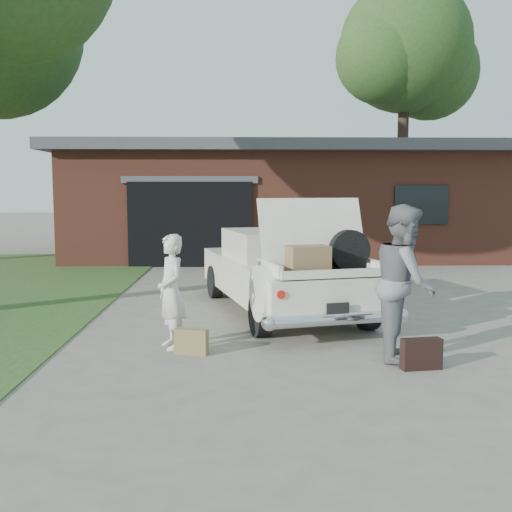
{
  "coord_description": "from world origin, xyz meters",
  "views": [
    {
      "loc": [
        -0.22,
        -7.51,
        2.01
      ],
      "look_at": [
        0.0,
        0.6,
        1.1
      ],
      "focal_mm": 42.0,
      "sensor_mm": 36.0,
      "label": 1
    }
  ],
  "objects": [
    {
      "name": "ground",
      "position": [
        0.0,
        0.0,
        0.0
      ],
      "size": [
        90.0,
        90.0,
        0.0
      ],
      "primitive_type": "plane",
      "color": "gray",
      "rests_on": "ground"
    },
    {
      "name": "house",
      "position": [
        0.98,
        11.47,
        1.67
      ],
      "size": [
        12.8,
        7.8,
        3.3
      ],
      "color": "brown",
      "rests_on": "ground"
    },
    {
      "name": "tree_right",
      "position": [
        6.5,
        17.03,
        7.36
      ],
      "size": [
        6.06,
        5.27,
        10.33
      ],
      "color": "#38281E",
      "rests_on": "ground"
    },
    {
      "name": "sedan",
      "position": [
        0.47,
        2.14,
        0.69
      ],
      "size": [
        2.85,
        4.95,
        1.88
      ],
      "rotation": [
        0.0,
        0.0,
        0.24
      ],
      "color": "white",
      "rests_on": "ground"
    },
    {
      "name": "woman_left",
      "position": [
        -1.09,
        -0.05,
        0.72
      ],
      "size": [
        0.54,
        0.62,
        1.45
      ],
      "primitive_type": "imported",
      "rotation": [
        0.0,
        0.0,
        -1.14
      ],
      "color": "beige",
      "rests_on": "ground"
    },
    {
      "name": "woman_right",
      "position": [
        1.72,
        -0.59,
        0.92
      ],
      "size": [
        0.85,
        1.0,
        1.83
      ],
      "primitive_type": "imported",
      "rotation": [
        0.0,
        0.0,
        1.38
      ],
      "color": "slate",
      "rests_on": "ground"
    },
    {
      "name": "suitcase_left",
      "position": [
        -0.82,
        -0.35,
        0.16
      ],
      "size": [
        0.43,
        0.23,
        0.31
      ],
      "primitive_type": "cube",
      "rotation": [
        0.0,
        0.0,
        -0.26
      ],
      "color": "olive",
      "rests_on": "ground"
    },
    {
      "name": "suitcase_right",
      "position": [
        1.81,
        -1.04,
        0.18
      ],
      "size": [
        0.47,
        0.21,
        0.35
      ],
      "primitive_type": "cube",
      "rotation": [
        0.0,
        0.0,
        0.16
      ],
      "color": "black",
      "rests_on": "ground"
    }
  ]
}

